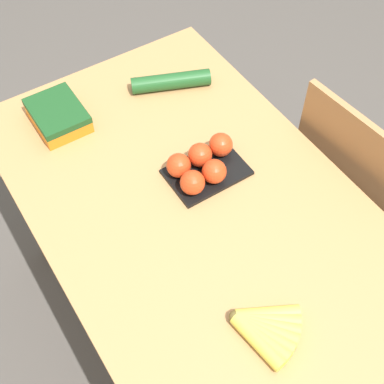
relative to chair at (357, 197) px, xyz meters
The scene contains 7 objects.
ground_plane 0.76m from the chair, 101.15° to the right, with size 12.00×12.00×0.00m, color #4C4742.
dining_table 0.61m from the chair, 101.15° to the right, with size 1.23×0.78×0.77m.
chair is the anchor object (origin of this frame).
banana_bunch 0.76m from the chair, 66.49° to the right, with size 0.16×0.15×0.03m.
tomato_pack 0.62m from the chair, 108.55° to the right, with size 0.15×0.21×0.08m.
carrot_bag 0.98m from the chair, 126.48° to the right, with size 0.18×0.14×0.06m.
cucumber_near 0.71m from the chair, 141.87° to the right, with size 0.14×0.24×0.05m.
Camera 1 is at (0.69, -0.44, 1.90)m, focal length 50.00 mm.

